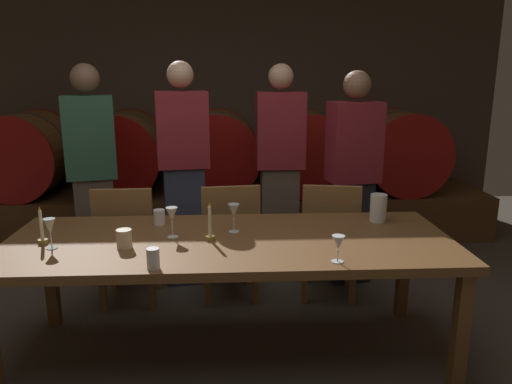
{
  "coord_description": "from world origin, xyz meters",
  "views": [
    {
      "loc": [
        0.15,
        -2.26,
        1.63
      ],
      "look_at": [
        0.29,
        0.4,
        0.97
      ],
      "focal_mm": 34.2,
      "sensor_mm": 36.0,
      "label": 1
    }
  ],
  "objects": [
    {
      "name": "wine_barrel_right",
      "position": [
        0.91,
        2.6,
        0.85
      ],
      "size": [
        0.82,
        0.84,
        0.82
      ],
      "color": "brown",
      "rests_on": "barrel_shelf"
    },
    {
      "name": "wine_glass_center_right",
      "position": [
        0.17,
        0.45,
        0.85
      ],
      "size": [
        0.07,
        0.07,
        0.17
      ],
      "color": "silver",
      "rests_on": "dining_table"
    },
    {
      "name": "dining_table",
      "position": [
        0.14,
        0.34,
        0.66
      ],
      "size": [
        2.49,
        0.96,
        0.72
      ],
      "color": "brown",
      "rests_on": "ground"
    },
    {
      "name": "pitcher",
      "position": [
        1.07,
        0.62,
        0.81
      ],
      "size": [
        0.1,
        0.1,
        0.17
      ],
      "color": "white",
      "rests_on": "dining_table"
    },
    {
      "name": "cup_right",
      "position": [
        -0.22,
        -0.08,
        0.77
      ],
      "size": [
        0.06,
        0.06,
        0.1
      ],
      "primitive_type": "cylinder",
      "color": "white",
      "rests_on": "dining_table"
    },
    {
      "name": "guest_far_left",
      "position": [
        -0.95,
        1.61,
        0.88
      ],
      "size": [
        0.43,
        0.32,
        1.7
      ],
      "rotation": [
        0.0,
        0.0,
        3.38
      ],
      "color": "brown",
      "rests_on": "ground"
    },
    {
      "name": "wine_glass_far_left",
      "position": [
        -0.8,
        0.23,
        0.84
      ],
      "size": [
        0.06,
        0.06,
        0.16
      ],
      "color": "silver",
      "rests_on": "dining_table"
    },
    {
      "name": "guest_far_right",
      "position": [
        1.09,
        1.37,
        0.84
      ],
      "size": [
        0.41,
        0.3,
        1.65
      ],
      "rotation": [
        0.0,
        0.0,
        3.3
      ],
      "color": "black",
      "rests_on": "ground"
    },
    {
      "name": "guest_center_right",
      "position": [
        0.55,
        1.61,
        0.87
      ],
      "size": [
        0.38,
        0.25,
        1.7
      ],
      "rotation": [
        0.0,
        0.0,
        3.16
      ],
      "color": "brown",
      "rests_on": "ground"
    },
    {
      "name": "wine_barrel_far_right",
      "position": [
        1.87,
        2.6,
        0.85
      ],
      "size": [
        0.82,
        0.84,
        0.82
      ],
      "color": "brown",
      "rests_on": "barrel_shelf"
    },
    {
      "name": "chair_left",
      "position": [
        -0.58,
        1.02,
        0.49
      ],
      "size": [
        0.41,
        0.41,
        0.88
      ],
      "rotation": [
        0.0,
        0.0,
        3.16
      ],
      "color": "olive",
      "rests_on": "ground"
    },
    {
      "name": "wine_barrel_center",
      "position": [
        0.02,
        2.6,
        0.85
      ],
      "size": [
        0.82,
        0.84,
        0.82
      ],
      "color": "brown",
      "rests_on": "barrel_shelf"
    },
    {
      "name": "back_wall",
      "position": [
        0.0,
        3.15,
        1.46
      ],
      "size": [
        6.09,
        0.24,
        2.92
      ],
      "primitive_type": "cube",
      "color": "#473A2D",
      "rests_on": "ground"
    },
    {
      "name": "candle_left",
      "position": [
        -0.87,
        0.31,
        0.78
      ],
      "size": [
        0.05,
        0.05,
        0.21
      ],
      "color": "olive",
      "rests_on": "dining_table"
    },
    {
      "name": "barrel_shelf",
      "position": [
        0.0,
        2.6,
        0.22
      ],
      "size": [
        5.48,
        0.9,
        0.44
      ],
      "primitive_type": "cube",
      "color": "brown",
      "rests_on": "ground"
    },
    {
      "name": "wine_glass_center_left",
      "position": [
        -0.18,
        0.38,
        0.85
      ],
      "size": [
        0.07,
        0.07,
        0.17
      ],
      "color": "silver",
      "rests_on": "dining_table"
    },
    {
      "name": "chair_right",
      "position": [
        0.86,
        1.04,
        0.49
      ],
      "size": [
        0.46,
        0.46,
        0.88
      ],
      "rotation": [
        0.0,
        0.0,
        2.99
      ],
      "color": "olive",
      "rests_on": "ground"
    },
    {
      "name": "cup_left",
      "position": [
        -0.42,
        0.22,
        0.77
      ],
      "size": [
        0.08,
        0.08,
        0.1
      ],
      "primitive_type": "cylinder",
      "color": "beige",
      "rests_on": "dining_table"
    },
    {
      "name": "candle_right",
      "position": [
        0.03,
        0.32,
        0.79
      ],
      "size": [
        0.05,
        0.05,
        0.22
      ],
      "color": "olive",
      "rests_on": "dining_table"
    },
    {
      "name": "wine_glass_far_right",
      "position": [
        0.67,
        -0.04,
        0.82
      ],
      "size": [
        0.06,
        0.06,
        0.14
      ],
      "color": "white",
      "rests_on": "dining_table"
    },
    {
      "name": "wine_barrel_far_left",
      "position": [
        -1.85,
        2.6,
        0.85
      ],
      "size": [
        0.82,
        0.84,
        0.82
      ],
      "color": "brown",
      "rests_on": "barrel_shelf"
    },
    {
      "name": "cup_center",
      "position": [
        -0.29,
        0.62,
        0.77
      ],
      "size": [
        0.07,
        0.07,
        0.09
      ],
      "primitive_type": "cylinder",
      "color": "white",
      "rests_on": "dining_table"
    },
    {
      "name": "guest_center_left",
      "position": [
        -0.21,
        1.41,
        0.88
      ],
      "size": [
        0.41,
        0.3,
        1.71
      ],
      "rotation": [
        0.0,
        0.0,
        3.31
      ],
      "color": "#33384C",
      "rests_on": "ground"
    },
    {
      "name": "chair_center",
      "position": [
        0.14,
        1.06,
        0.49
      ],
      "size": [
        0.44,
        0.44,
        0.88
      ],
      "rotation": [
        0.0,
        0.0,
        3.24
      ],
      "color": "olive",
      "rests_on": "ground"
    },
    {
      "name": "wine_barrel_left",
      "position": [
        -0.91,
        2.6,
        0.85
      ],
      "size": [
        0.82,
        0.84,
        0.82
      ],
      "color": "brown",
      "rests_on": "barrel_shelf"
    }
  ]
}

